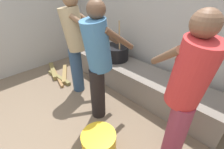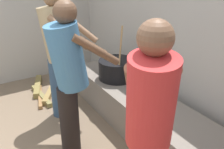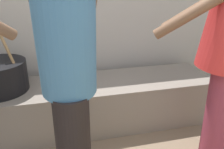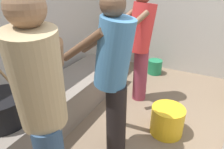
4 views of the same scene
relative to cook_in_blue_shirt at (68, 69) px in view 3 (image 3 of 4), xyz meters
name	(u,v)px [view 3 (image 3 of 4)]	position (x,y,z in m)	size (l,w,h in m)	color
block_enclosure_rear	(68,15)	(0.11, 1.37, 0.09)	(4.94, 0.20, 1.99)	#ADA8A0
hearth_ledge	(73,105)	(0.06, 0.85, -0.69)	(2.71, 0.60, 0.43)	slate
cook_in_blue_shirt	(68,69)	(0.00, 0.00, 0.00)	(0.37, 0.68, 1.58)	black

